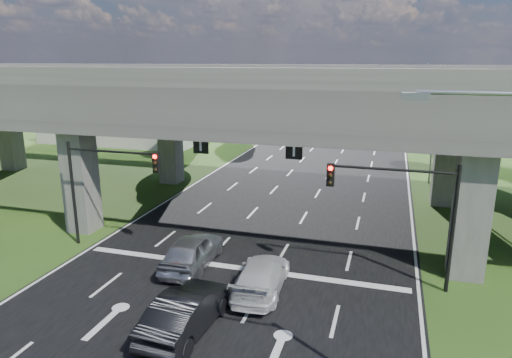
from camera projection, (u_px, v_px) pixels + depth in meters
The scene contains 17 objects.
ground at pixel (212, 302), 20.16m from camera, with size 160.00×160.00×0.00m, color #234114.
road at pixel (270, 225), 29.42m from camera, with size 18.00×120.00×0.03m, color black.
overpass at pixel (279, 99), 29.26m from camera, with size 80.00×15.00×10.00m.
warehouse at pixel (127, 126), 59.26m from camera, with size 20.00×10.00×4.00m, color #9E9E99.
signal_right at pixel (404, 201), 20.58m from camera, with size 5.76×0.54×6.00m.
signal_left at pixel (104, 177), 24.90m from camera, with size 5.76×0.54×6.00m.
streetlight_far at pixel (430, 115), 38.12m from camera, with size 3.38×0.25×10.00m.
streetlight_beyond at pixel (421, 100), 52.94m from camera, with size 3.38×0.25×10.00m.
tree_left_near at pixel (179, 115), 46.88m from camera, with size 4.50×4.50×7.80m.
tree_left_mid at pixel (186, 112), 55.28m from camera, with size 3.91×3.90×6.76m.
tree_left_far at pixel (239, 99), 61.35m from camera, with size 4.80×4.80×8.32m.
tree_right_near at pixel (460, 126), 41.36m from camera, with size 4.20×4.20×7.28m.
tree_right_mid at pixel (481, 120), 48.02m from camera, with size 3.91×3.90×6.76m.
tree_right_far at pixel (435, 106), 56.38m from camera, with size 4.50×4.50×7.80m.
car_silver at pixel (192, 251), 23.34m from camera, with size 2.03×5.03×1.72m, color #B1B3BA.
car_dark at pixel (187, 311), 17.77m from camera, with size 1.79×5.15×1.70m, color black.
car_white at pixel (261, 276), 20.90m from camera, with size 2.07×5.09×1.48m, color silver.
Camera 1 is at (7.03, -16.79, 10.41)m, focal length 32.00 mm.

